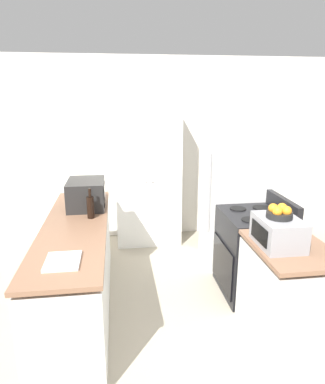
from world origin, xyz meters
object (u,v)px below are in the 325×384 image
Objects in this scene: refrigerator at (234,196)px; toaster_oven at (278,232)px; microwave at (86,194)px; pantry_cabinet at (148,177)px; wine_bottle at (91,207)px; stove at (253,253)px; fruit_bowl at (280,212)px.

refrigerator is 1.52m from toaster_oven.
refrigerator is 3.42× the size of microwave.
toaster_oven is (-0.17, -1.51, 0.14)m from refrigerator.
pantry_cabinet is 6.33× the size of wine_bottle.
wine_bottle is 0.72× the size of toaster_oven.
stove is 0.95m from toaster_oven.
refrigerator reaches higher than toaster_oven.
toaster_oven is (1.60, -1.22, -0.03)m from microwave.
stove is 2.07× the size of microwave.
refrigerator is at bearing 20.46° from wine_bottle.
pantry_cabinet is at bearing 123.37° from stove.
wine_bottle is at bearing 150.55° from toaster_oven.
fruit_bowl is at bearing -37.20° from microwave.
pantry_cabinet is 1.84× the size of stove.
wine_bottle reaches higher than toaster_oven.
pantry_cabinet reaches higher than stove.
stove is 1.05m from fruit_bowl.
wine_bottle is 1.47× the size of fruit_bowl.
fruit_bowl is (1.60, -1.22, 0.13)m from microwave.
toaster_oven is (-0.14, -0.76, 0.55)m from stove.
fruit_bowl is (1.54, -0.86, 0.17)m from wine_bottle.
pantry_cabinet reaches higher than microwave.
wine_bottle is at bearing 150.78° from fruit_bowl.
stove is 3.45× the size of wine_bottle.
microwave is at bearing 142.80° from fruit_bowl.
wine_bottle is at bearing -79.63° from microwave.
pantry_cabinet is at bearing 63.32° from wine_bottle.
refrigerator is 5.69× the size of wine_bottle.
fruit_bowl is at bearing -96.40° from refrigerator.
stove is at bearing -15.01° from microwave.
pantry_cabinet is 4.54× the size of toaster_oven.
stove is at bearing -92.55° from refrigerator.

